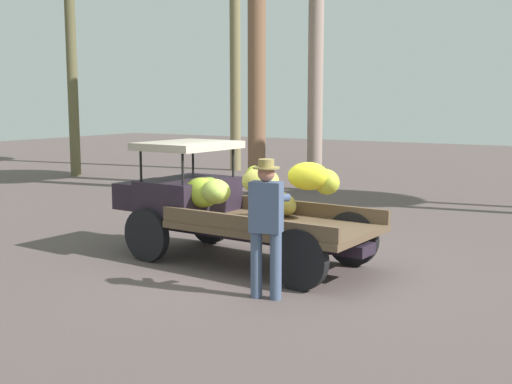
% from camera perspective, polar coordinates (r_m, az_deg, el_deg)
% --- Properties ---
extents(ground_plane, '(60.00, 60.00, 0.00)m').
position_cam_1_polar(ground_plane, '(9.87, 1.64, -6.80)').
color(ground_plane, '#5D4D4C').
extents(truck, '(4.53, 1.91, 1.86)m').
position_cam_1_polar(truck, '(10.30, -2.82, -0.95)').
color(truck, '#251B28').
rests_on(truck, ground).
extents(farmer, '(0.53, 0.49, 1.80)m').
position_cam_1_polar(farmer, '(8.22, 0.91, -2.47)').
color(farmer, '#475878').
rests_on(farmer, ground).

